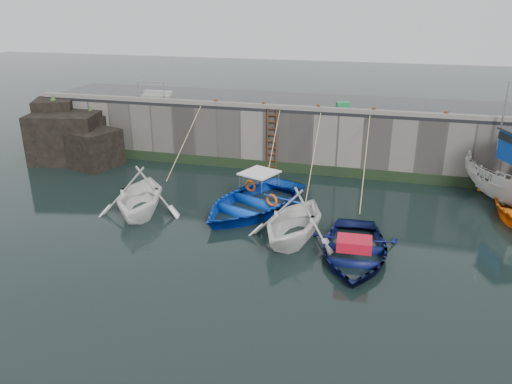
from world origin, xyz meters
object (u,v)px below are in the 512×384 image
(boat_near_blue, at_px, (252,209))
(boat_near_blacktrim, at_px, (293,239))
(bollard_e, at_px, (446,114))
(ladder, at_px, (272,141))
(bollard_d, at_px, (374,111))
(fish_crate, at_px, (343,105))
(bollard_a, at_px, (216,102))
(bollard_c, at_px, (318,108))
(boat_near_white, at_px, (141,213))
(boat_near_navy, at_px, (353,256))
(bollard_b, at_px, (264,105))
(boat_far_white, at_px, (510,180))

(boat_near_blue, bearing_deg, boat_near_blacktrim, -24.76)
(boat_near_blacktrim, bearing_deg, bollard_e, 65.52)
(ladder, height_order, bollard_d, bollard_d)
(fish_crate, height_order, bollard_d, fish_crate)
(ladder, height_order, bollard_a, bollard_a)
(ladder, xyz_separation_m, bollard_c, (2.20, 0.34, 1.71))
(boat_near_white, bearing_deg, ladder, 44.16)
(fish_crate, bearing_deg, boat_near_navy, -102.73)
(bollard_b, bearing_deg, bollard_d, 0.00)
(boat_near_blacktrim, height_order, fish_crate, fish_crate)
(boat_near_white, height_order, boat_near_blacktrim, boat_near_white)
(bollard_c, bearing_deg, bollard_d, 0.00)
(boat_far_white, distance_m, bollard_b, 11.58)
(boat_near_navy, height_order, bollard_b, bollard_b)
(boat_near_blue, xyz_separation_m, boat_near_navy, (4.40, -2.99, 0.00))
(bollard_a, bearing_deg, bollard_c, 0.00)
(boat_near_navy, xyz_separation_m, bollard_c, (-2.59, 8.35, 3.30))
(ladder, relative_size, boat_far_white, 0.50)
(boat_near_navy, relative_size, fish_crate, 7.47)
(boat_near_navy, bearing_deg, boat_near_white, 167.18)
(boat_near_white, distance_m, bollard_e, 14.14)
(ladder, bearing_deg, bollard_d, 4.00)
(ladder, bearing_deg, boat_near_white, -120.74)
(boat_near_blacktrim, relative_size, bollard_e, 14.94)
(boat_near_blacktrim, bearing_deg, boat_near_blue, 144.51)
(boat_near_blue, relative_size, fish_crate, 9.02)
(boat_near_white, bearing_deg, bollard_e, 14.97)
(boat_near_blacktrim, height_order, bollard_a, bollard_a)
(boat_near_navy, xyz_separation_m, bollard_d, (0.01, 8.35, 3.30))
(ladder, xyz_separation_m, boat_near_navy, (4.79, -8.02, -1.59))
(boat_near_blue, xyz_separation_m, boat_near_blacktrim, (2.20, -2.30, 0.00))
(fish_crate, height_order, bollard_a, fish_crate)
(fish_crate, bearing_deg, boat_near_white, -154.95)
(boat_near_white, xyz_separation_m, boat_near_blue, (4.29, 1.53, 0.00))
(boat_near_blacktrim, xyz_separation_m, bollard_b, (-3.09, 7.66, 3.30))
(bollard_a, height_order, bollard_c, same)
(boat_near_blacktrim, relative_size, boat_far_white, 0.65)
(bollard_b, xyz_separation_m, bollard_c, (2.70, 0.00, 0.00))
(bollard_c, bearing_deg, bollard_e, 0.00)
(boat_near_blue, height_order, bollard_e, bollard_e)
(bollard_b, bearing_deg, boat_near_white, -116.25)
(fish_crate, bearing_deg, bollard_c, -164.64)
(boat_near_blue, height_order, boat_near_navy, boat_near_blue)
(ladder, relative_size, bollard_e, 11.43)
(boat_near_navy, bearing_deg, boat_near_blacktrim, 159.21)
(fish_crate, xyz_separation_m, bollard_e, (4.71, -0.83, -0.02))
(boat_near_blue, relative_size, bollard_c, 20.45)
(ladder, distance_m, boat_far_white, 10.82)
(boat_near_white, xyz_separation_m, boat_near_navy, (8.69, -1.46, 0.00))
(ladder, height_order, boat_near_blue, ladder)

